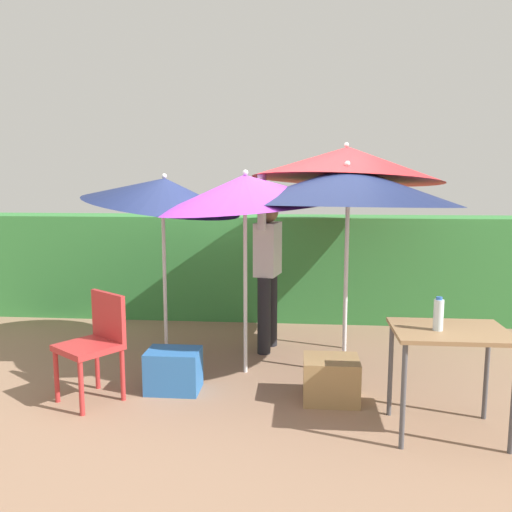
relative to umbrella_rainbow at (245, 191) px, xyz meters
name	(u,v)px	position (x,y,z in m)	size (l,w,h in m)	color
ground_plane	(253,377)	(0.08, -0.11, -1.72)	(24.00, 24.00, 0.00)	#937056
hedge_row	(269,267)	(0.08, 2.10, -1.04)	(8.00, 0.70, 1.35)	#38843D
umbrella_rainbow	(245,191)	(0.00, 0.00, 0.00)	(1.70, 1.69, 1.95)	silver
umbrella_orange	(348,186)	(0.93, 0.08, 0.05)	(2.05, 2.06, 2.00)	silver
umbrella_yellow	(164,192)	(-0.84, 0.32, -0.02)	(1.59, 1.56, 1.99)	silver
umbrella_navy	(347,164)	(0.98, 0.83, 0.27)	(2.00, 2.00, 2.27)	silver
person_vendor	(268,264)	(0.16, 0.71, -0.79)	(0.29, 0.56, 1.88)	black
chair_plastic	(96,340)	(-1.18, -0.70, -1.21)	(0.61, 0.61, 0.89)	#B72D2D
cooler_box	(174,370)	(-0.58, -0.49, -1.54)	(0.46, 0.33, 0.36)	#2D6BB7
crate_cardboard	(331,379)	(0.77, -0.57, -1.54)	(0.46, 0.38, 0.36)	#9E7A4C
folding_table	(450,343)	(1.58, -1.07, -1.04)	(0.80, 0.60, 0.78)	#4C4C51
bottle_water	(438,314)	(1.48, -1.10, -0.83)	(0.07, 0.07, 0.24)	silver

